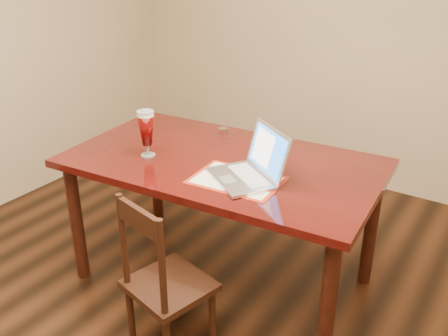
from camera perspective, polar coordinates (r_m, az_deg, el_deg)
The scene contains 3 objects.
room_shell at distance 1.89m, azimuth -6.51°, elevation 18.47°, with size 4.51×5.01×2.71m.
dining_table at distance 2.86m, azimuth -0.25°, elevation -0.76°, with size 1.83×1.11×1.09m.
dining_chair at distance 2.53m, azimuth -6.85°, elevation -12.96°, with size 0.46×0.44×0.90m.
Camera 1 is at (1.20, -1.45, 1.97)m, focal length 40.00 mm.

